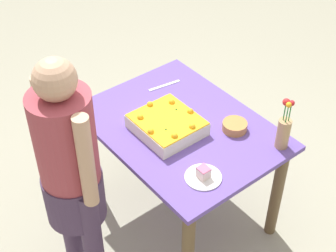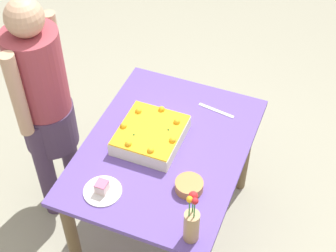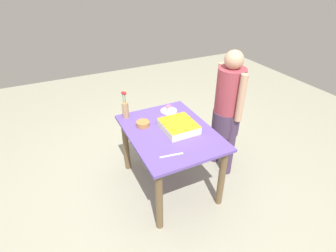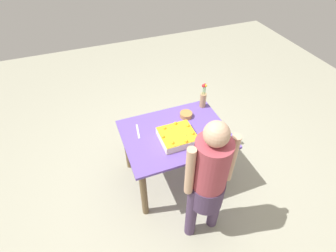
% 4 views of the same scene
% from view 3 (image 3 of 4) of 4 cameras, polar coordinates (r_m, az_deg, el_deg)
% --- Properties ---
extents(ground_plane, '(8.00, 8.00, 0.00)m').
position_cam_3_polar(ground_plane, '(3.18, 0.38, -12.38)').
color(ground_plane, '#A3A18B').
extents(dining_table, '(1.12, 0.85, 0.74)m').
position_cam_3_polar(dining_table, '(2.79, 0.42, -3.43)').
color(dining_table, '#654BA8').
rests_on(dining_table, ground_plane).
extents(sheet_cake, '(0.36, 0.33, 0.11)m').
position_cam_3_polar(sheet_cake, '(2.71, 2.34, 0.01)').
color(sheet_cake, '#EDF2CC').
rests_on(sheet_cake, dining_table).
extents(serving_plate_with_slice, '(0.19, 0.19, 0.07)m').
position_cam_3_polar(serving_plate_with_slice, '(3.07, 0.18, 3.58)').
color(serving_plate_with_slice, white).
rests_on(serving_plate_with_slice, dining_table).
extents(cake_knife, '(0.05, 0.22, 0.00)m').
position_cam_3_polar(cake_knife, '(2.38, 0.76, -6.39)').
color(cake_knife, silver).
rests_on(cake_knife, dining_table).
extents(flower_vase, '(0.07, 0.07, 0.32)m').
position_cam_3_polar(flower_vase, '(2.94, -9.29, 3.91)').
color(flower_vase, tan).
rests_on(flower_vase, dining_table).
extents(fruit_bowl, '(0.14, 0.14, 0.05)m').
position_cam_3_polar(fruit_bowl, '(2.79, -5.48, 0.49)').
color(fruit_bowl, '#B87F41').
rests_on(fruit_bowl, dining_table).
extents(person_standing, '(0.45, 0.31, 1.49)m').
position_cam_3_polar(person_standing, '(3.01, 12.87, 4.10)').
color(person_standing, '#473453').
rests_on(person_standing, ground_plane).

